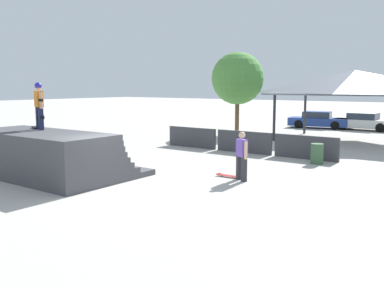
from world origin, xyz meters
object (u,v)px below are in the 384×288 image
(skateboard_on_ground, at_px, (226,175))
(parked_car_blue, at_px, (318,120))
(skater_on_deck, at_px, (39,103))
(bystander_walking, at_px, (242,153))
(tree_beside_pavilion, at_px, (238,79))
(trash_bin, at_px, (317,154))
(skateboard_on_deck, at_px, (36,127))
(parked_car_white, at_px, (364,122))

(skateboard_on_ground, relative_size, parked_car_blue, 0.18)
(skater_on_deck, height_order, bystander_walking, skater_on_deck)
(skateboard_on_ground, bearing_deg, bystander_walking, 166.13)
(tree_beside_pavilion, xyz_separation_m, trash_bin, (8.34, -7.69, -3.28))
(skateboard_on_deck, distance_m, tree_beside_pavilion, 15.59)
(trash_bin, bearing_deg, bystander_walking, -101.91)
(skater_on_deck, distance_m, skateboard_on_deck, 1.06)
(parked_car_blue, xyz_separation_m, parked_car_white, (3.29, 0.42, -0.00))
(tree_beside_pavilion, bearing_deg, skateboard_on_deck, -89.01)
(skater_on_deck, distance_m, trash_bin, 11.19)
(skateboard_on_deck, relative_size, trash_bin, 1.00)
(skater_on_deck, distance_m, parked_car_white, 24.01)
(bystander_walking, relative_size, parked_car_blue, 0.36)
(bystander_walking, distance_m, tree_beside_pavilion, 14.60)
(skateboard_on_ground, relative_size, parked_car_white, 0.19)
(skateboard_on_ground, xyz_separation_m, trash_bin, (1.68, 4.44, 0.37))
(skater_on_deck, height_order, trash_bin, skater_on_deck)
(tree_beside_pavilion, height_order, parked_car_blue, tree_beside_pavilion)
(tree_beside_pavilion, xyz_separation_m, parked_car_white, (6.25, 7.67, -3.11))
(skater_on_deck, distance_m, parked_car_blue, 23.06)
(skateboard_on_ground, height_order, parked_car_white, parked_car_white)
(parked_car_blue, bearing_deg, parked_car_white, -3.25)
(skateboard_on_deck, xyz_separation_m, parked_car_white, (5.98, 23.13, -1.09))
(trash_bin, distance_m, parked_car_blue, 15.88)
(skater_on_deck, relative_size, skateboard_on_deck, 2.04)
(skateboard_on_deck, distance_m, trash_bin, 11.28)
(trash_bin, bearing_deg, skateboard_on_ground, -110.68)
(skater_on_deck, relative_size, tree_beside_pavilion, 0.32)
(bystander_walking, bearing_deg, skateboard_on_ground, 18.78)
(skateboard_on_deck, xyz_separation_m, trash_bin, (8.08, 7.77, -1.26))
(skateboard_on_ground, height_order, trash_bin, trash_bin)
(skateboard_on_deck, height_order, skateboard_on_ground, skateboard_on_deck)
(skateboard_on_deck, relative_size, bystander_walking, 0.50)
(tree_beside_pavilion, height_order, trash_bin, tree_beside_pavilion)
(tree_beside_pavilion, relative_size, trash_bin, 6.42)
(skater_on_deck, height_order, parked_car_blue, skater_on_deck)
(trash_bin, distance_m, parked_car_white, 15.50)
(skateboard_on_deck, xyz_separation_m, skateboard_on_ground, (6.40, 3.33, -1.63))
(bystander_walking, height_order, skateboard_on_ground, bystander_walking)
(bystander_walking, distance_m, trash_bin, 4.73)
(skater_on_deck, xyz_separation_m, parked_car_blue, (2.22, 22.86, -2.02))
(parked_car_white, bearing_deg, skateboard_on_deck, -102.74)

